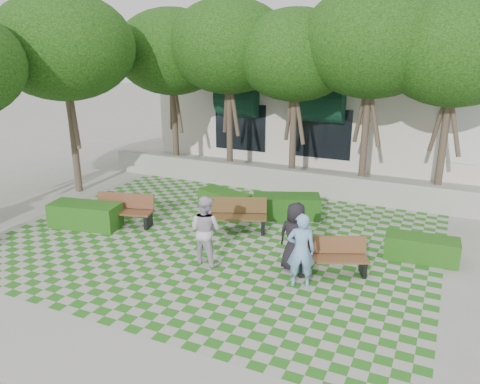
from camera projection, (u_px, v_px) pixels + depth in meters
The scene contains 17 objects.
ground at pixel (200, 254), 12.58m from camera, with size 90.00×90.00×0.00m, color gray.
lawn at pixel (217, 241), 13.44m from camera, with size 12.00×12.00×0.00m, color #2B721E.
sidewalk_south at pixel (72, 355), 8.51m from camera, with size 16.00×2.00×0.01m, color #9E9B93.
sidewalk_west at pixel (34, 206), 16.32m from camera, with size 2.00×12.00×0.01m, color #9E9B93.
retaining_wall at pixel (280, 180), 17.80m from camera, with size 15.00×0.36×0.90m, color #9E9B93.
bench_east at pixel (332, 257), 11.44m from camera, with size 1.80×1.21×0.90m.
bench_mid at pixel (235, 216), 14.01m from camera, with size 2.02×1.32×1.01m.
bench_west at pixel (124, 211), 14.50m from camera, with size 1.94×1.05×0.97m.
hedge_east at pixel (421, 249), 12.18m from camera, with size 1.83×0.73×0.64m, color #1F4D14.
hedge_midright at pixel (286, 206), 15.14m from camera, with size 2.14×0.86×0.75m, color #1A4713.
hedge_midleft at pixel (224, 201), 15.85m from camera, with size 1.86×0.74×0.65m, color #204F15.
hedge_west at pixel (85, 215), 14.38m from camera, with size 2.14×0.86×0.75m, color #1F5115.
person_blue at pixel (301, 250), 10.71m from camera, with size 0.65×0.43×1.80m, color #75A2D6.
person_dark at pixel (295, 237), 11.50m from camera, with size 0.86×0.56×1.76m, color black.
person_white at pixel (205, 230), 11.87m from camera, with size 0.88×0.69×1.81m, color silver.
tree_row at pixel (232, 50), 16.89m from camera, with size 17.70×13.40×7.41m.
building at pixel (352, 103), 23.61m from camera, with size 18.00×8.92×5.15m.
Camera 1 is at (5.79, -9.95, 5.44)m, focal length 35.00 mm.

